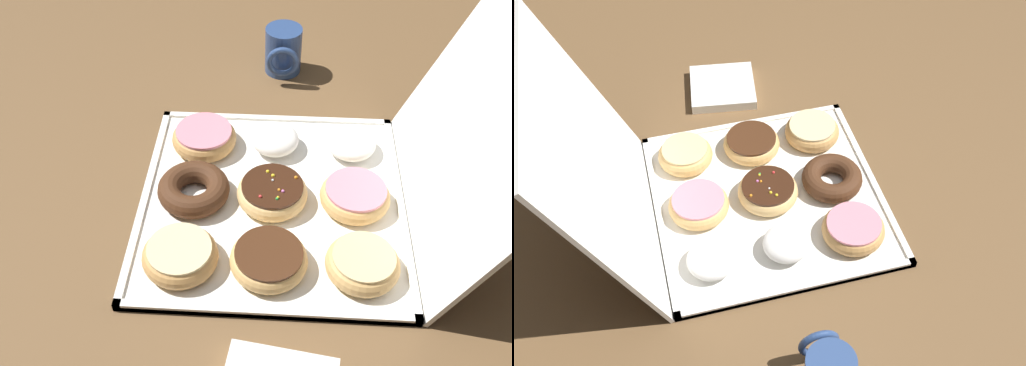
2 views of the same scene
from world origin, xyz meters
TOP-DOWN VIEW (x-y plane):
  - ground_plane at (0.00, 0.00)m, footprint 3.00×3.00m
  - donut_box at (0.00, 0.00)m, footprint 0.44×0.44m
  - box_lid_open at (0.00, 0.30)m, footprint 0.44×0.15m
  - pink_frosted_donut_0 at (-0.13, -0.13)m, footprint 0.12×0.12m
  - chocolate_cake_ring_donut_1 at (0.00, -0.13)m, footprint 0.12×0.12m
  - glazed_ring_donut_2 at (0.14, -0.13)m, footprint 0.11×0.11m
  - powdered_filled_donut_3 at (-0.13, -0.00)m, footprint 0.09×0.09m
  - sprinkle_donut_4 at (0.00, -0.00)m, footprint 0.12×0.12m
  - chocolate_frosted_donut_5 at (0.14, -0.00)m, footprint 0.12×0.12m
  - powdered_filled_donut_6 at (-0.13, 0.14)m, footprint 0.09×0.09m
  - pink_frosted_donut_7 at (0.00, 0.14)m, footprint 0.12×0.12m
  - glazed_ring_donut_8 at (0.14, 0.14)m, footprint 0.11×0.11m
  - napkin_stack at (0.35, 0.02)m, footprint 0.16×0.16m

SIDE VIEW (x-z plane):
  - ground_plane at x=0.00m, z-range 0.00..0.00m
  - donut_box at x=0.00m, z-range 0.00..0.01m
  - napkin_stack at x=0.35m, z-range 0.00..0.02m
  - chocolate_frosted_donut_5 at x=0.14m, z-range 0.01..0.05m
  - chocolate_cake_ring_donut_1 at x=0.00m, z-range 0.01..0.05m
  - sprinkle_donut_4 at x=0.00m, z-range 0.01..0.05m
  - pink_frosted_donut_7 at x=0.00m, z-range 0.01..0.05m
  - pink_frosted_donut_0 at x=-0.13m, z-range 0.01..0.05m
  - glazed_ring_donut_2 at x=0.14m, z-range 0.01..0.05m
  - glazed_ring_donut_8 at x=0.14m, z-range 0.01..0.05m
  - powdered_filled_donut_6 at x=-0.13m, z-range 0.01..0.05m
  - powdered_filled_donut_3 at x=-0.13m, z-range 0.01..0.05m
  - box_lid_open at x=0.00m, z-range 0.00..0.38m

